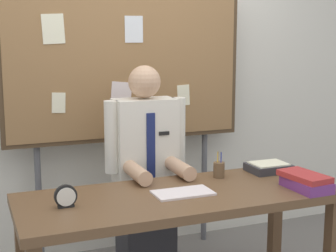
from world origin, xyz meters
TOP-DOWN VIEW (x-y plane):
  - back_wall at (0.00, 1.17)m, footprint 6.40×0.08m
  - desk at (0.00, 0.00)m, footprint 1.78×0.69m
  - person at (0.00, 0.57)m, footprint 0.55×0.56m
  - bulletin_board at (-0.00, 0.96)m, footprint 1.74×0.09m
  - book_stack at (0.69, -0.20)m, footprint 0.20×0.31m
  - open_notebook at (0.01, -0.02)m, footprint 0.33×0.19m
  - desk_clock at (-0.63, -0.01)m, footprint 0.12×0.04m
  - pen_holder at (0.35, 0.21)m, footprint 0.07×0.07m
  - paper_tray at (0.71, 0.21)m, footprint 0.26×0.20m

SIDE VIEW (x-z plane):
  - desk at x=0.00m, z-range 0.28..1.04m
  - person at x=0.00m, z-range -0.05..1.38m
  - open_notebook at x=0.01m, z-range 0.75..0.76m
  - paper_tray at x=0.71m, z-range 0.75..0.81m
  - book_stack at x=0.69m, z-range 0.75..0.84m
  - pen_holder at x=0.35m, z-range 0.72..0.88m
  - desk_clock at x=-0.63m, z-range 0.75..0.86m
  - back_wall at x=0.00m, z-range 0.00..2.70m
  - bulletin_board at x=0.00m, z-range 0.42..2.37m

